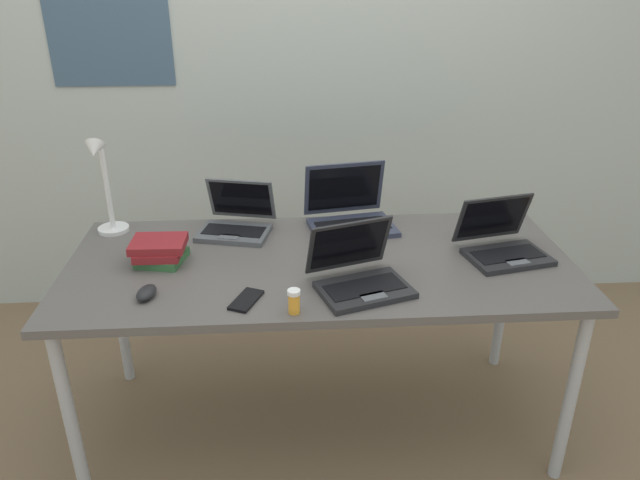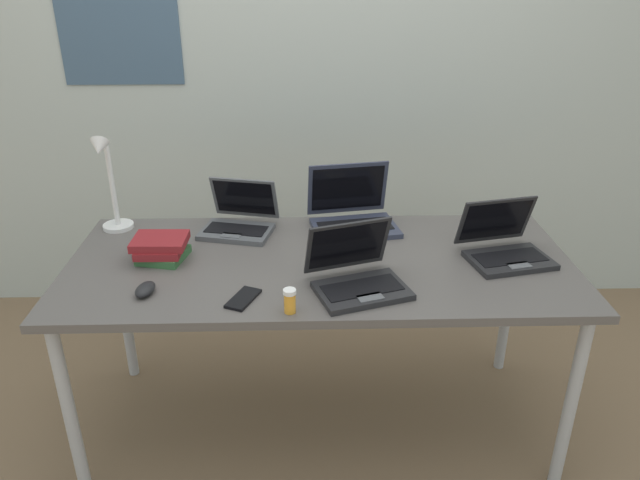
% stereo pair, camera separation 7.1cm
% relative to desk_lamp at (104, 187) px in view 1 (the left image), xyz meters
% --- Properties ---
extents(ground_plane, '(12.00, 12.00, 0.00)m').
position_rel_desk_lamp_xyz_m(ground_plane, '(0.80, -0.28, -0.94)').
color(ground_plane, '#7A6047').
extents(wall_back, '(6.00, 0.13, 2.60)m').
position_rel_desk_lamp_xyz_m(wall_back, '(0.80, 0.82, 0.36)').
color(wall_back, '#B2BCB7').
rests_on(wall_back, ground_plane).
extents(desk, '(1.80, 0.80, 0.74)m').
position_rel_desk_lamp_xyz_m(desk, '(0.80, -0.28, -0.25)').
color(desk, '#595451').
rests_on(desk, ground_plane).
extents(desk_lamp, '(0.12, 0.18, 0.40)m').
position_rel_desk_lamp_xyz_m(desk_lamp, '(0.00, 0.00, 0.00)').
color(desk_lamp, white).
rests_on(desk_lamp, desk).
extents(laptop_back_left, '(0.33, 0.31, 0.20)m').
position_rel_desk_lamp_xyz_m(laptop_back_left, '(1.46, -0.28, -0.16)').
color(laptop_back_left, '#232326').
rests_on(laptop_back_left, desk).
extents(laptop_near_lamp, '(0.37, 0.32, 0.24)m').
position_rel_desk_lamp_xyz_m(laptop_near_lamp, '(0.94, 0.02, -0.15)').
color(laptop_near_lamp, '#33384C').
rests_on(laptop_near_lamp, desk).
extents(laptop_near_mouse, '(0.32, 0.30, 0.20)m').
position_rel_desk_lamp_xyz_m(laptop_near_mouse, '(0.49, -0.01, -0.16)').
color(laptop_near_mouse, '#515459').
rests_on(laptop_near_mouse, desk).
extents(laptop_far_corner, '(0.36, 0.34, 0.21)m').
position_rel_desk_lamp_xyz_m(laptop_far_corner, '(0.92, -0.48, -0.15)').
color(laptop_far_corner, '#232326').
rests_on(laptop_far_corner, desk).
extents(computer_mouse, '(0.07, 0.11, 0.03)m').
position_rel_desk_lamp_xyz_m(computer_mouse, '(0.23, -0.50, -0.18)').
color(computer_mouse, black).
rests_on(computer_mouse, desk).
extents(cell_phone, '(0.11, 0.15, 0.01)m').
position_rel_desk_lamp_xyz_m(cell_phone, '(0.55, -0.55, -0.19)').
color(cell_phone, black).
rests_on(cell_phone, desk).
extents(pill_bottle, '(0.04, 0.04, 0.08)m').
position_rel_desk_lamp_xyz_m(pill_bottle, '(0.70, -0.62, -0.16)').
color(pill_bottle, gold).
rests_on(pill_bottle, desk).
extents(book_stack, '(0.19, 0.18, 0.08)m').
position_rel_desk_lamp_xyz_m(book_stack, '(0.23, -0.25, -0.15)').
color(book_stack, '#336638').
rests_on(book_stack, desk).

